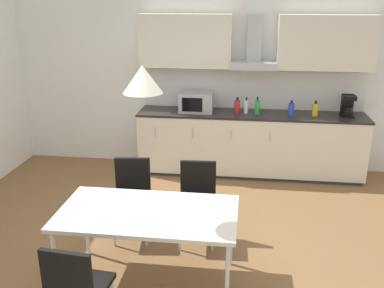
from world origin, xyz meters
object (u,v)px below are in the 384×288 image
object	(u,v)px
bottle_green	(257,107)
bottle_blue	(291,109)
bottle_red	(237,106)
dining_table	(148,216)
microwave	(196,102)
bottle_white	(246,106)
chair_far_right	(198,194)
pendant_lamp	(143,79)
coffee_maker	(347,106)
bottle_yellow	(315,109)
chair_far_left	(132,190)
chair_near_left	(75,284)

from	to	relation	value
bottle_green	bottle_blue	distance (m)	0.47
bottle_red	bottle_blue	distance (m)	0.76
bottle_blue	dining_table	size ratio (longest dim) A/B	0.13
microwave	bottle_white	distance (m)	0.72
chair_far_right	pendant_lamp	xyz separation A→B (m)	(-0.35, -0.80, 1.36)
coffee_maker	bottle_white	world-z (taller)	coffee_maker
bottle_yellow	dining_table	distance (m)	3.25
pendant_lamp	bottle_green	bearing A→B (deg)	69.97
bottle_blue	bottle_green	bearing A→B (deg)	-179.30
bottle_blue	bottle_white	size ratio (longest dim) A/B	0.91
microwave	bottle_yellow	distance (m)	1.68
coffee_maker	bottle_green	world-z (taller)	coffee_maker
coffee_maker	chair_far_left	xyz separation A→B (m)	(-2.59, -1.95, -0.54)
pendant_lamp	chair_near_left	bearing A→B (deg)	-114.30
microwave	bottle_green	xyz separation A→B (m)	(0.87, -0.04, -0.03)
bottle_green	dining_table	xyz separation A→B (m)	(-0.98, -2.68, -0.35)
bottle_yellow	chair_near_left	size ratio (longest dim) A/B	0.25
microwave	pendant_lamp	size ratio (longest dim) A/B	1.50
bottle_white	chair_far_left	world-z (taller)	bottle_white
chair_far_right	chair_far_left	size ratio (longest dim) A/B	1.00
bottle_yellow	bottle_green	bearing A→B (deg)	-178.91
chair_far_left	bottle_white	bearing A→B (deg)	58.27
bottle_green	bottle_red	distance (m)	0.30
bottle_yellow	chair_far_right	xyz separation A→B (m)	(-1.43, -1.90, -0.49)
coffee_maker	bottle_green	xyz separation A→B (m)	(-1.24, -0.07, -0.04)
bottle_yellow	chair_far_right	world-z (taller)	bottle_yellow
coffee_maker	bottle_red	world-z (taller)	coffee_maker
dining_table	pendant_lamp	world-z (taller)	pendant_lamp
microwave	bottle_red	xyz separation A→B (m)	(0.59, 0.04, -0.05)
coffee_maker	bottle_yellow	bearing A→B (deg)	-173.50
bottle_blue	pendant_lamp	world-z (taller)	pendant_lamp
bottle_yellow	bottle_white	xyz separation A→B (m)	(-0.96, 0.02, 0.01)
bottle_yellow	pendant_lamp	distance (m)	3.35
bottle_green	bottle_white	distance (m)	0.16
dining_table	bottle_green	bearing A→B (deg)	69.97
bottle_white	dining_table	xyz separation A→B (m)	(-0.82, -2.72, -0.34)
chair_near_left	chair_far_left	xyz separation A→B (m)	(-0.00, 1.60, 0.00)
bottle_green	chair_far_left	distance (m)	2.37
coffee_maker	chair_near_left	xyz separation A→B (m)	(-2.59, -3.55, -0.54)
coffee_maker	pendant_lamp	distance (m)	3.63
bottle_yellow	pendant_lamp	bearing A→B (deg)	-123.45
coffee_maker	bottle_blue	xyz separation A→B (m)	(-0.77, -0.06, -0.06)
microwave	bottle_green	distance (m)	0.88
chair_near_left	chair_far_right	xyz separation A→B (m)	(0.71, 1.60, 0.00)
bottle_white	chair_far_right	world-z (taller)	bottle_white
bottle_blue	dining_table	world-z (taller)	bottle_blue
bottle_blue	bottle_red	bearing A→B (deg)	174.50
coffee_maker	dining_table	distance (m)	3.56
coffee_maker	pendant_lamp	xyz separation A→B (m)	(-2.22, -2.75, 0.82)
dining_table	chair_far_right	world-z (taller)	chair_far_right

